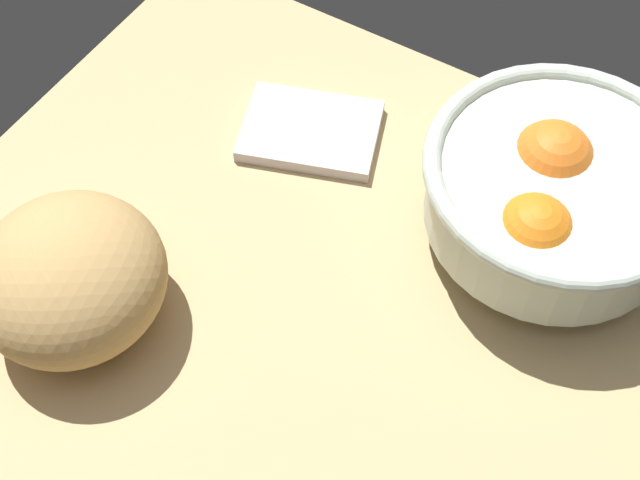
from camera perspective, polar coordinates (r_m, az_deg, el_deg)
ground_plane at (r=77.27cm, az=-2.19°, el=-5.10°), size 68.29×66.66×3.00cm
fruit_bowl at (r=77.21cm, az=14.85°, el=3.04°), size 23.40×23.40×11.26cm
bread_loaf at (r=73.89cm, az=-15.70°, el=-2.36°), size 16.36×16.72×10.96cm
napkin_folded at (r=86.68cm, az=-0.61°, el=7.01°), size 15.36×13.23×1.36cm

